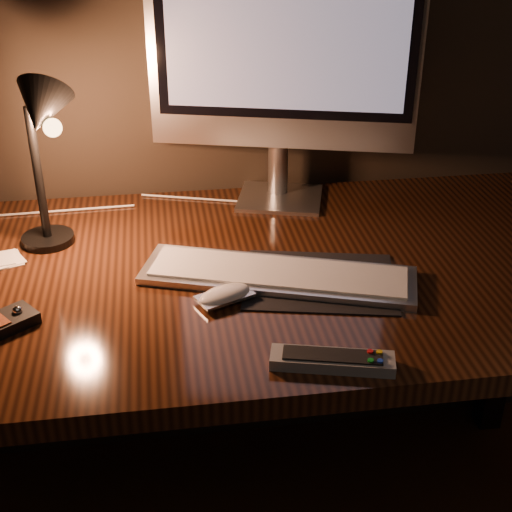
{
  "coord_description": "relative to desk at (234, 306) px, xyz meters",
  "views": [
    {
      "loc": [
        -0.13,
        0.71,
        1.39
      ],
      "look_at": [
        0.02,
        1.73,
        0.84
      ],
      "focal_mm": 50.0,
      "sensor_mm": 36.0,
      "label": 1
    }
  ],
  "objects": [
    {
      "name": "desk",
      "position": [
        0.0,
        0.0,
        0.0
      ],
      "size": [
        1.6,
        0.75,
        0.75
      ],
      "color": "#3B1C0D",
      "rests_on": "ground"
    },
    {
      "name": "monitor",
      "position": [
        0.13,
        0.22,
        0.47
      ],
      "size": [
        0.54,
        0.2,
        0.58
      ],
      "rotation": [
        0.0,
        0.0,
        -0.27
      ],
      "color": "silver",
      "rests_on": "desk"
    },
    {
      "name": "keyboard",
      "position": [
        0.07,
        -0.12,
        0.14
      ],
      "size": [
        0.51,
        0.29,
        0.02
      ],
      "primitive_type": "cube",
      "rotation": [
        0.0,
        0.0,
        -0.33
      ],
      "color": "silver",
      "rests_on": "desk"
    },
    {
      "name": "mousepad",
      "position": [
        0.14,
        -0.14,
        0.13
      ],
      "size": [
        0.3,
        0.26,
        0.0
      ],
      "primitive_type": "cube",
      "rotation": [
        0.0,
        0.0,
        -0.22
      ],
      "color": "black",
      "rests_on": "desk"
    },
    {
      "name": "mouse",
      "position": [
        -0.04,
        -0.18,
        0.14
      ],
      "size": [
        0.11,
        0.08,
        0.02
      ],
      "primitive_type": "ellipsoid",
      "rotation": [
        0.0,
        0.0,
        0.41
      ],
      "color": "white",
      "rests_on": "desk"
    },
    {
      "name": "tv_remote",
      "position": [
        0.1,
        -0.39,
        0.14
      ],
      "size": [
        0.19,
        0.09,
        0.02
      ],
      "rotation": [
        0.0,
        0.0,
        -0.25
      ],
      "color": "gray",
      "rests_on": "desk"
    },
    {
      "name": "desk_lamp",
      "position": [
        -0.33,
        0.06,
        0.36
      ],
      "size": [
        0.16,
        0.18,
        0.34
      ],
      "rotation": [
        0.0,
        0.0,
        0.18
      ],
      "color": "black",
      "rests_on": "desk"
    },
    {
      "name": "cable",
      "position": [
        -0.19,
        0.23,
        0.13
      ],
      "size": [
        0.56,
        0.1,
        0.0
      ],
      "primitive_type": "cylinder",
      "rotation": [
        0.0,
        1.57,
        -0.17
      ],
      "color": "white",
      "rests_on": "desk"
    }
  ]
}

